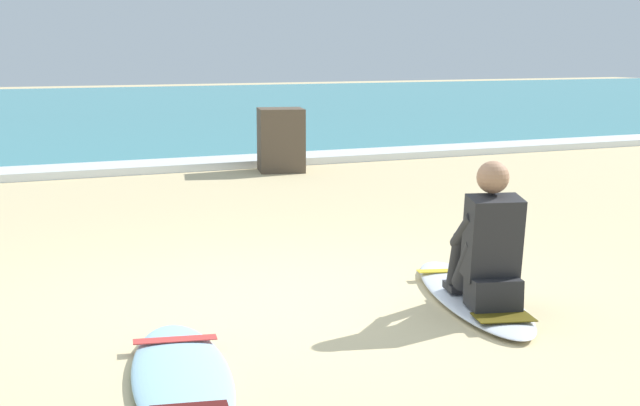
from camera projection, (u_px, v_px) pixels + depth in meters
ground_plane at (288, 304)px, 6.42m from camera, size 80.00×80.00×0.00m
breaking_foam at (74, 171)px, 13.03m from camera, size 80.00×0.90×0.11m
surfboard_main at (472, 295)px, 6.50m from camera, size 1.13×2.16×0.08m
surfer_seated at (488, 249)px, 6.11m from camera, size 0.52×0.76×0.95m
surfboard_spare_near at (182, 376)px, 4.89m from camera, size 0.94×1.95×0.08m
shoreline_rock at (281, 140)px, 13.35m from camera, size 0.79×0.80×0.90m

